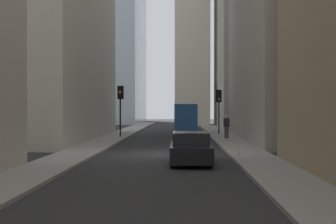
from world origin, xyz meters
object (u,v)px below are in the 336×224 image
Objects in this scene: delivery_truck at (186,118)px; discarded_bottle at (239,153)px; pedestrian at (226,126)px; sedan_black at (191,149)px; traffic_light_midblock at (120,99)px; traffic_light_far_junction at (219,102)px.

delivery_truck is 23.93× the size of discarded_bottle.
pedestrian is at bearing -165.07° from delivery_truck.
traffic_light_midblock is at bearing 19.53° from sedan_black.
traffic_light_midblock reaches higher than delivery_truck.
traffic_light_midblock is at bearing 30.63° from discarded_bottle.
traffic_light_midblock is 15.67m from discarded_bottle.
delivery_truck reaches higher than discarded_bottle.
sedan_black reaches higher than discarded_bottle.
sedan_black is 1.04× the size of traffic_light_midblock.
pedestrian reaches higher than discarded_bottle.
discarded_bottle is at bearing -173.95° from delivery_truck.
delivery_truck is at bearing 25.26° from traffic_light_far_junction.
traffic_light_midblock is at bearing 111.97° from traffic_light_far_junction.
traffic_light_midblock reaches higher than discarded_bottle.
traffic_light_far_junction is at bearing -1.69° from discarded_bottle.
traffic_light_far_junction is (18.68, -2.90, 2.37)m from sedan_black.
traffic_light_far_junction is at bearing -8.82° from sedan_black.
traffic_light_far_junction reaches higher than sedan_black.
delivery_truck is 1.64× the size of traffic_light_far_junction.
delivery_truck is 1.50× the size of sedan_black.
pedestrian is at bearing -12.65° from sedan_black.
traffic_light_midblock is 2.32× the size of pedestrian.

